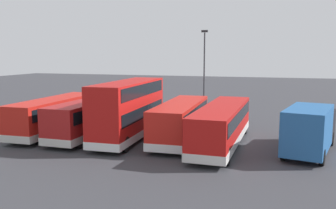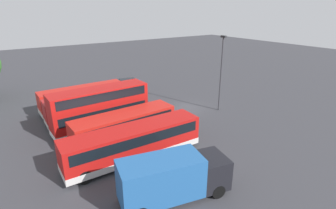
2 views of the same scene
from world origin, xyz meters
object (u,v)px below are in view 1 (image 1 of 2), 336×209
object	(u,v)px
bus_single_deck_second	(181,120)
car_hatchback_silver	(59,107)
lamp_post_tall	(204,66)
bus_single_deck_near_end	(222,124)
box_truck_blue	(310,128)
bus_single_deck_fourth	(92,117)
bus_double_decker_third	(129,109)
bus_single_deck_fifth	(55,114)

from	to	relation	value
bus_single_deck_second	car_hatchback_silver	size ratio (longest dim) A/B	2.29
car_hatchback_silver	lamp_post_tall	xyz separation A→B (m)	(-15.54, -4.98, 4.63)
lamp_post_tall	bus_single_deck_near_end	bearing A→B (deg)	106.78
box_truck_blue	bus_single_deck_fourth	bearing A→B (deg)	-0.65
bus_double_decker_third	car_hatchback_silver	xyz separation A→B (m)	(12.55, -9.30, -1.75)
bus_single_deck_fifth	lamp_post_tall	distance (m)	17.54
bus_double_decker_third	lamp_post_tall	xyz separation A→B (m)	(-2.99, -14.29, 2.88)
bus_single_deck_near_end	bus_single_deck_second	bearing A→B (deg)	-11.72
bus_single_deck_second	bus_single_deck_near_end	bearing A→B (deg)	168.28
bus_single_deck_fourth	car_hatchback_silver	bearing A→B (deg)	-44.77
bus_double_decker_third	lamp_post_tall	size ratio (longest dim) A/B	1.11
bus_single_deck_second	box_truck_blue	size ratio (longest dim) A/B	1.30
bus_double_decker_third	car_hatchback_silver	distance (m)	15.72
bus_single_deck_second	bus_single_deck_fourth	xyz separation A→B (m)	(7.25, 0.69, 0.00)
bus_single_deck_near_end	box_truck_blue	size ratio (longest dim) A/B	1.54
bus_single_deck_near_end	box_truck_blue	bearing A→B (deg)	178.17
bus_double_decker_third	lamp_post_tall	distance (m)	14.88
car_hatchback_silver	lamp_post_tall	size ratio (longest dim) A/B	0.48
car_hatchback_silver	bus_single_deck_near_end	bearing A→B (deg)	155.17
bus_single_deck_fifth	lamp_post_tall	world-z (taller)	lamp_post_tall
bus_single_deck_fifth	car_hatchback_silver	xyz separation A→B (m)	(5.69, -9.04, -0.92)
bus_single_deck_second	bus_single_deck_fourth	world-z (taller)	same
bus_single_deck_second	box_truck_blue	bearing A→B (deg)	174.58
bus_single_deck_second	bus_single_deck_fifth	world-z (taller)	same
box_truck_blue	bus_single_deck_fifth	bearing A→B (deg)	-0.88
bus_single_deck_near_end	car_hatchback_silver	xyz separation A→B (m)	(19.80, -9.16, -0.92)
box_truck_blue	bus_single_deck_second	bearing A→B (deg)	-5.42
box_truck_blue	car_hatchback_silver	bearing A→B (deg)	-19.96
bus_single_deck_near_end	bus_single_deck_fifth	size ratio (longest dim) A/B	1.15
lamp_post_tall	bus_single_deck_second	bearing A→B (deg)	94.03
box_truck_blue	lamp_post_tall	bearing A→B (deg)	-54.54
bus_double_decker_third	bus_single_deck_fourth	xyz separation A→B (m)	(3.32, -0.14, -0.83)
bus_single_deck_fourth	lamp_post_tall	size ratio (longest dim) A/B	1.12
bus_single_deck_near_end	bus_single_deck_fourth	xyz separation A→B (m)	(10.57, 0.00, -0.00)
box_truck_blue	car_hatchback_silver	size ratio (longest dim) A/B	1.76
bus_single_deck_second	lamp_post_tall	distance (m)	13.99
bus_single_deck_fifth	lamp_post_tall	bearing A→B (deg)	-125.08
box_truck_blue	lamp_post_tall	size ratio (longest dim) A/B	0.85
car_hatchback_silver	bus_single_deck_fourth	bearing A→B (deg)	135.23
bus_single_deck_second	box_truck_blue	distance (m)	9.30
box_truck_blue	lamp_post_tall	xyz separation A→B (m)	(10.21, -14.33, 3.62)
bus_single_deck_near_end	bus_single_deck_second	size ratio (longest dim) A/B	1.18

